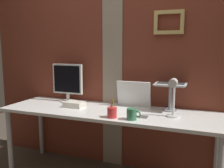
{
  "coord_description": "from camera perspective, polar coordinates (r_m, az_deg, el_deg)",
  "views": [
    {
      "loc": [
        0.86,
        -2.18,
        1.34
      ],
      "look_at": [
        -0.01,
        0.11,
        0.97
      ],
      "focal_mm": 39.29,
      "sensor_mm": 36.0,
      "label": 1
    }
  ],
  "objects": [
    {
      "name": "desk_lamp",
      "position": [
        2.19,
        14.06,
        -2.21
      ],
      "size": [
        0.12,
        0.2,
        0.36
      ],
      "color": "white",
      "rests_on": "desk"
    },
    {
      "name": "laptop_stand",
      "position": [
        2.46,
        13.42,
        -2.12
      ],
      "size": [
        0.28,
        0.22,
        0.26
      ],
      "color": "gray",
      "rests_on": "desk"
    },
    {
      "name": "pen_cup",
      "position": [
        2.19,
        0.0,
        -6.6
      ],
      "size": [
        0.09,
        0.09,
        0.16
      ],
      "color": "red",
      "rests_on": "desk"
    },
    {
      "name": "coffee_mug",
      "position": [
        2.13,
        4.64,
        -7.0
      ],
      "size": [
        0.13,
        0.09,
        0.1
      ],
      "color": "#33724C",
      "rests_on": "desk"
    },
    {
      "name": "whiteboard_panel",
      "position": [
        2.57,
        5.06,
        -2.35
      ],
      "size": [
        0.36,
        0.07,
        0.27
      ],
      "primitive_type": "cube",
      "rotation": [
        0.2,
        0.0,
        0.0
      ],
      "color": "white",
      "rests_on": "desk"
    },
    {
      "name": "brick_wall_back",
      "position": [
        2.73,
        2.44,
        5.6
      ],
      "size": [
        3.33,
        0.16,
        2.41
      ],
      "color": "brown",
      "rests_on": "ground_plane"
    },
    {
      "name": "desk",
      "position": [
        2.46,
        -0.84,
        -7.61
      ],
      "size": [
        2.17,
        0.65,
        0.72
      ],
      "color": "white",
      "rests_on": "ground_plane"
    },
    {
      "name": "paper_clutter_stack",
      "position": [
        2.6,
        -8.79,
        -4.69
      ],
      "size": [
        0.2,
        0.14,
        0.06
      ],
      "primitive_type": "cube",
      "rotation": [
        0.0,
        0.0,
        -0.01
      ],
      "color": "silver",
      "rests_on": "desk"
    },
    {
      "name": "laptop",
      "position": [
        2.51,
        13.74,
        1.36
      ],
      "size": [
        0.3,
        0.31,
        0.22
      ],
      "color": "silver",
      "rests_on": "laptop_stand"
    },
    {
      "name": "monitor",
      "position": [
        2.83,
        -10.31,
        0.71
      ],
      "size": [
        0.36,
        0.18,
        0.43
      ],
      "color": "silver",
      "rests_on": "desk"
    }
  ]
}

